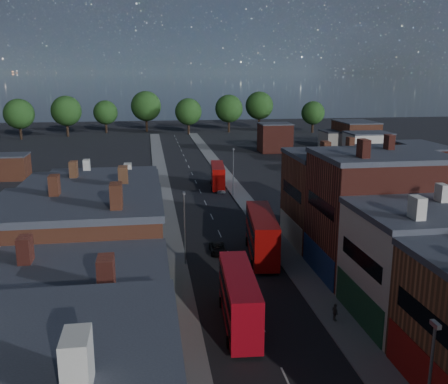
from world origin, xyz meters
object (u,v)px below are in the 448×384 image
object	(u,v)px
bus_2	(218,175)
car_2	(218,249)
bus_0	(239,298)
bus_1	(262,234)
ped_3	(335,312)
car_3	(221,189)

from	to	relation	value
bus_2	car_2	bearing A→B (deg)	-92.36
bus_0	bus_1	size ratio (longest dim) A/B	0.90
bus_2	ped_3	distance (m)	51.41
bus_0	bus_2	bearing A→B (deg)	87.53
bus_1	car_2	xyz separation A→B (m)	(-4.70, 1.85, -2.17)
bus_1	bus_2	distance (m)	35.50
bus_1	car_3	world-z (taller)	bus_1
bus_1	ped_3	bearing A→B (deg)	-73.56
bus_1	car_2	distance (m)	5.50
bus_1	bus_2	bearing A→B (deg)	96.90
bus_0	ped_3	bearing A→B (deg)	-0.79
bus_2	car_2	size ratio (longest dim) A/B	2.49
bus_1	car_2	world-z (taller)	bus_1
bus_2	car_2	xyz separation A→B (m)	(-4.70, -33.64, -1.71)
car_2	car_3	world-z (taller)	car_2
bus_0	car_3	xyz separation A→B (m)	(5.38, 47.34, -1.92)
car_3	ped_3	xyz separation A→B (m)	(2.64, -47.95, 0.34)
bus_0	car_3	size ratio (longest dim) A/B	2.88
car_3	ped_3	distance (m)	48.02
bus_0	ped_3	xyz separation A→B (m)	(8.02, -0.61, -1.58)
car_2	car_3	distance (m)	30.63
car_3	bus_0	bearing A→B (deg)	-92.79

